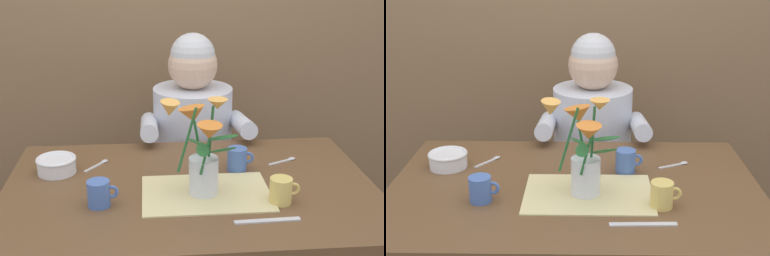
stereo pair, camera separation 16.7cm
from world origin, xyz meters
The scene contains 11 objects.
dining_table centered at (0.00, 0.00, 0.64)m, with size 1.20×0.80×0.74m.
seated_person centered at (0.06, 0.62, 0.56)m, with size 0.45×0.47×1.14m.
striped_placemat centered at (0.05, -0.06, 0.74)m, with size 0.40×0.28×0.01m, color beige.
flower_vase centered at (0.03, -0.06, 0.89)m, with size 0.25×0.28×0.32m.
ceramic_bowl centered at (-0.44, 0.14, 0.77)m, with size 0.14×0.14×0.06m.
dinner_knife centered at (0.20, -0.25, 0.74)m, with size 0.19×0.02×0.01m, color silver.
coffee_cup centered at (0.26, -0.14, 0.78)m, with size 0.09×0.07×0.08m.
tea_cup centered at (-0.28, -0.11, 0.78)m, with size 0.09×0.07×0.08m.
ceramic_mug centered at (0.17, 0.11, 0.78)m, with size 0.09×0.07×0.08m.
spoon_0 centered at (0.36, 0.17, 0.74)m, with size 0.11×0.06×0.01m.
spoon_1 centered at (-0.30, 0.20, 0.74)m, with size 0.08×0.10×0.01m.
Camera 2 is at (0.04, -1.53, 1.47)m, focal length 48.85 mm.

